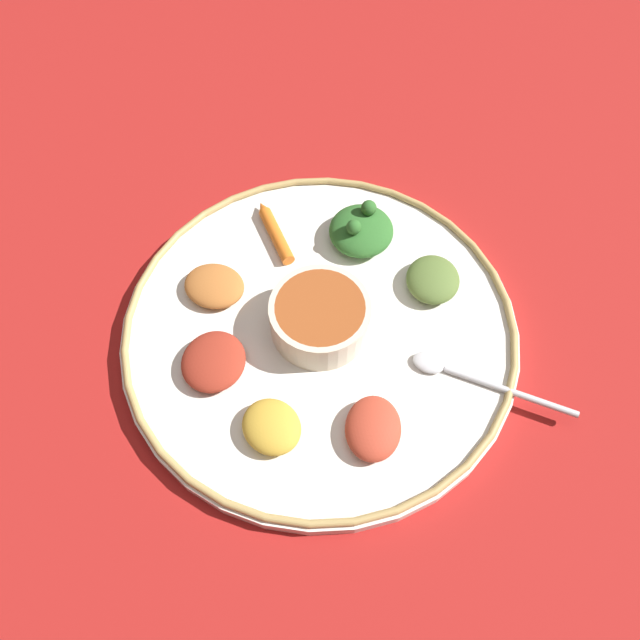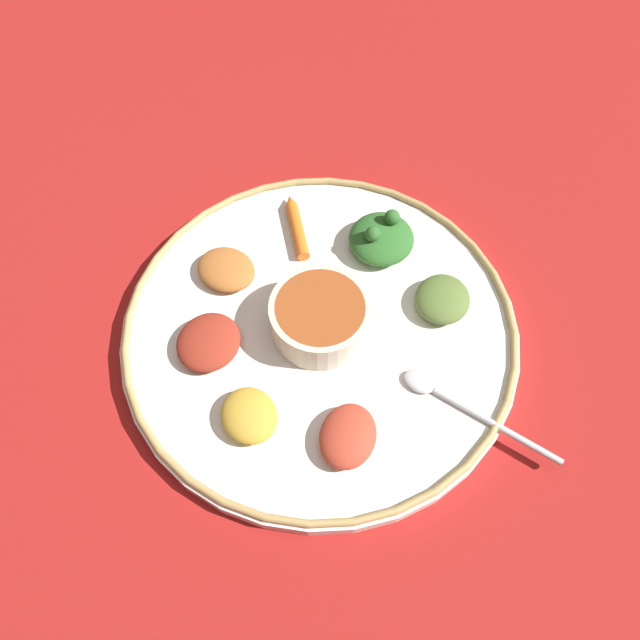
% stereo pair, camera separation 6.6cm
% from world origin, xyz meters
% --- Properties ---
extents(ground_plane, '(2.40, 2.40, 0.00)m').
position_xyz_m(ground_plane, '(0.00, 0.00, 0.00)').
color(ground_plane, maroon).
extents(platter, '(0.43, 0.43, 0.02)m').
position_xyz_m(platter, '(0.00, 0.00, 0.01)').
color(platter, white).
rests_on(platter, ground_plane).
extents(platter_rim, '(0.42, 0.42, 0.01)m').
position_xyz_m(platter_rim, '(0.00, 0.00, 0.02)').
color(platter_rim, tan).
rests_on(platter_rim, platter).
extents(center_bowl, '(0.11, 0.11, 0.04)m').
position_xyz_m(center_bowl, '(0.00, 0.00, 0.04)').
color(center_bowl, beige).
rests_on(center_bowl, platter).
extents(spoon, '(0.12, 0.15, 0.01)m').
position_xyz_m(spoon, '(-0.10, 0.13, 0.02)').
color(spoon, silver).
rests_on(spoon, platter).
extents(greens_pile, '(0.10, 0.10, 0.04)m').
position_xyz_m(greens_pile, '(-0.10, -0.08, 0.03)').
color(greens_pile, '#2D6628').
rests_on(greens_pile, platter).
extents(carrot_near_spoon, '(0.03, 0.09, 0.01)m').
position_xyz_m(carrot_near_spoon, '(-0.02, -0.13, 0.02)').
color(carrot_near_spoon, orange).
rests_on(carrot_near_spoon, platter).
extents(mound_lentil_yellow, '(0.07, 0.07, 0.02)m').
position_xyz_m(mound_lentil_yellow, '(0.10, 0.08, 0.03)').
color(mound_lentil_yellow, gold).
rests_on(mound_lentil_yellow, platter).
extents(mound_beet, '(0.10, 0.10, 0.02)m').
position_xyz_m(mound_beet, '(0.12, -0.02, 0.03)').
color(mound_beet, maroon).
rests_on(mound_beet, platter).
extents(mound_berbere_red, '(0.08, 0.09, 0.02)m').
position_xyz_m(mound_berbere_red, '(0.02, 0.13, 0.03)').
color(mound_berbere_red, '#B73D28').
rests_on(mound_berbere_red, platter).
extents(mound_chickpea, '(0.09, 0.09, 0.02)m').
position_xyz_m(mound_chickpea, '(0.08, -0.10, 0.03)').
color(mound_chickpea, '#B2662D').
rests_on(mound_chickpea, platter).
extents(mound_collards, '(0.09, 0.09, 0.02)m').
position_xyz_m(mound_collards, '(-0.13, 0.02, 0.03)').
color(mound_collards, '#567033').
rests_on(mound_collards, platter).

